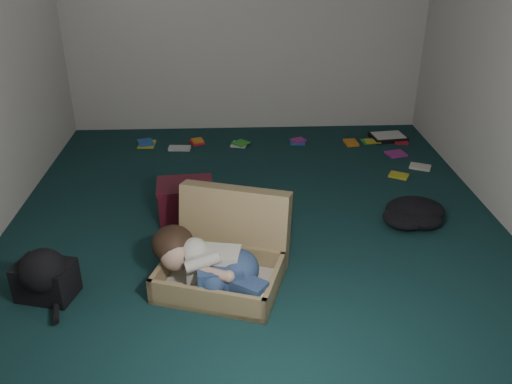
{
  "coord_description": "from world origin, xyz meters",
  "views": [
    {
      "loc": [
        -0.17,
        -3.84,
        2.21
      ],
      "look_at": [
        0.0,
        -0.15,
        0.35
      ],
      "focal_mm": 38.0,
      "sensor_mm": 36.0,
      "label": 1
    }
  ],
  "objects": [
    {
      "name": "book_scatter",
      "position": [
        0.63,
        1.52,
        0.01
      ],
      "size": [
        3.01,
        1.17,
        0.02
      ],
      "color": "gold",
      "rests_on": "floor"
    },
    {
      "name": "wall_back",
      "position": [
        0.0,
        2.25,
        1.3
      ],
      "size": [
        4.5,
        0.0,
        4.5
      ],
      "primitive_type": "plane",
      "rotation": [
        1.57,
        0.0,
        0.0
      ],
      "color": "silver",
      "rests_on": "ground"
    },
    {
      "name": "wall_front",
      "position": [
        0.0,
        -2.25,
        1.3
      ],
      "size": [
        4.5,
        0.0,
        4.5
      ],
      "primitive_type": "plane",
      "rotation": [
        -1.57,
        0.0,
        0.0
      ],
      "color": "silver",
      "rests_on": "ground"
    },
    {
      "name": "paper_tray",
      "position": [
        1.58,
        1.79,
        0.03
      ],
      "size": [
        0.4,
        0.32,
        0.05
      ],
      "rotation": [
        0.0,
        0.0,
        0.12
      ],
      "color": "black",
      "rests_on": "floor"
    },
    {
      "name": "maroon_bin",
      "position": [
        -0.56,
        0.11,
        0.16
      ],
      "size": [
        0.48,
        0.39,
        0.31
      ],
      "rotation": [
        0.0,
        0.0,
        0.09
      ],
      "color": "#470E19",
      "rests_on": "floor"
    },
    {
      "name": "clothing_pile",
      "position": [
        1.36,
        -0.07,
        0.08
      ],
      "size": [
        0.6,
        0.55,
        0.16
      ],
      "primitive_type": null,
      "rotation": [
        0.0,
        0.0,
        0.38
      ],
      "color": "black",
      "rests_on": "floor"
    },
    {
      "name": "suitcase",
      "position": [
        -0.23,
        -0.73,
        0.17
      ],
      "size": [
        0.97,
        0.96,
        0.57
      ],
      "rotation": [
        0.0,
        0.0,
        -0.31
      ],
      "color": "#9A8155",
      "rests_on": "floor"
    },
    {
      "name": "person",
      "position": [
        -0.34,
        -0.9,
        0.22
      ],
      "size": [
        0.78,
        0.59,
        0.36
      ],
      "rotation": [
        0.0,
        0.0,
        -0.31
      ],
      "color": "beige",
      "rests_on": "suitcase"
    },
    {
      "name": "floor",
      "position": [
        0.0,
        0.0,
        0.0
      ],
      "size": [
        4.5,
        4.5,
        0.0
      ],
      "primitive_type": "plane",
      "color": "#102D2E",
      "rests_on": "ground"
    },
    {
      "name": "backpack",
      "position": [
        -1.4,
        -0.9,
        0.13
      ],
      "size": [
        0.52,
        0.46,
        0.27
      ],
      "primitive_type": null,
      "rotation": [
        0.0,
        0.0,
        -0.26
      ],
      "color": "black",
      "rests_on": "floor"
    }
  ]
}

